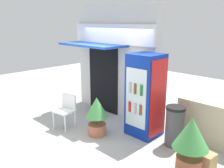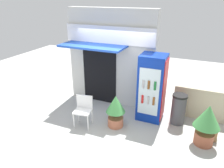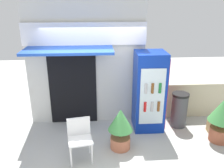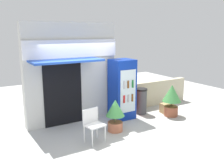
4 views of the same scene
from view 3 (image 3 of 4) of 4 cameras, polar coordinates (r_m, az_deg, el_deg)
name	(u,v)px [view 3 (image 3 of 4)]	position (r m, az deg, el deg)	size (l,w,h in m)	color
ground	(96,150)	(5.40, -3.98, -15.67)	(16.00, 16.00, 0.00)	#B2B2AD
storefront_building	(85,63)	(6.05, -6.44, 5.16)	(2.94, 1.21, 3.13)	silver
drink_cooler	(149,92)	(5.85, 8.99, -1.82)	(0.74, 0.74, 1.97)	#0C2D9E
plastic_chair	(80,136)	(4.94, -7.83, -12.23)	(0.53, 0.48, 0.88)	white
potted_plant_near_shop	(120,126)	(5.18, 2.06, -10.09)	(0.54, 0.54, 0.94)	#BC6B4C
potted_plant_curbside	(223,116)	(5.93, 25.16, -6.91)	(0.64, 0.64, 1.09)	#995138
trash_bin	(179,110)	(6.31, 15.88, -5.97)	(0.42, 0.42, 0.90)	#47474C
stone_boundary_wall	(214,99)	(7.22, 23.42, -3.26)	(2.81, 0.22, 0.96)	beige
cardboard_box	(217,126)	(6.45, 24.03, -9.32)	(0.43, 0.29, 0.34)	tan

